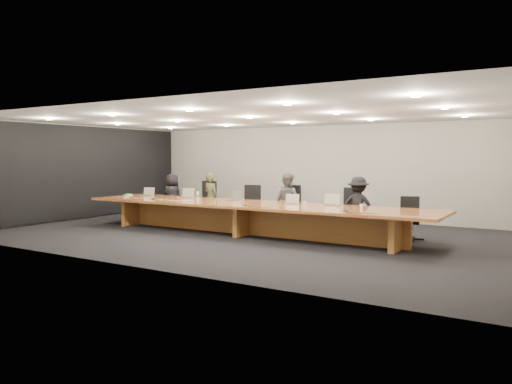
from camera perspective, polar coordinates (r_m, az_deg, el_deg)
ground at (r=11.97m, az=-0.76°, el=-4.86°), size 12.00×12.00×0.00m
back_wall at (r=15.36m, az=7.30°, el=2.31°), size 12.00×0.02×2.80m
left_wall_panel at (r=15.85m, az=-19.20°, el=2.07°), size 0.08×7.84×2.74m
conference_table at (r=11.90m, az=-0.76°, el=-2.39°), size 9.00×1.80×0.75m
chair_far_left at (r=15.14m, az=-10.42°, el=-0.92°), size 0.69×0.69×1.13m
chair_left at (r=14.30m, az=-5.95°, el=-1.04°), size 0.63×0.63×1.19m
chair_mid_left at (r=13.47m, az=-0.74°, el=-1.49°), size 0.66×0.66×1.11m
chair_mid_right at (r=12.76m, az=3.61°, el=-1.70°), size 0.65×0.65×1.16m
chair_right at (r=12.06m, az=10.36°, el=-2.14°), size 0.69×0.69×1.14m
chair_far_right at (r=11.58m, az=17.12°, el=-2.87°), size 0.61×0.61×0.99m
person_a at (r=14.96m, az=-9.55°, el=-0.53°), size 0.72×0.53×1.36m
person_b at (r=14.04m, az=-5.17°, el=-0.69°), size 0.56×0.42×1.40m
person_c at (r=12.76m, az=3.60°, el=-1.06°), size 0.78×0.66×1.45m
person_d at (r=11.95m, az=11.60°, el=-1.60°), size 0.97×0.65×1.39m
laptop_a at (r=14.32m, az=-12.32°, el=0.03°), size 0.38×0.32×0.25m
laptop_b at (r=13.44m, az=-8.03°, el=-0.11°), size 0.39×0.31×0.28m
laptop_c at (r=12.50m, az=-2.68°, el=-0.42°), size 0.40×0.34×0.27m
laptop_d at (r=11.63m, az=4.12°, el=-0.81°), size 0.37×0.32×0.25m
laptop_e at (r=11.32m, az=8.50°, el=-0.88°), size 0.38×0.29×0.28m
water_bottle at (r=12.81m, az=-6.68°, el=-0.44°), size 0.09×0.09×0.22m
amber_mug at (r=13.13m, az=-9.02°, el=-0.63°), size 0.10×0.10×0.09m
paper_cup_near at (r=11.44m, az=5.63°, el=-1.28°), size 0.09×0.09×0.09m
paper_cup_far at (r=10.88m, az=11.95°, el=-1.61°), size 0.08×0.08×0.10m
notepad at (r=14.81m, az=-14.39°, el=-0.34°), size 0.25×0.21×0.01m
lime_gadget at (r=14.82m, az=-14.35°, el=-0.26°), size 0.19×0.12×0.03m
av_box at (r=14.01m, az=-14.84°, el=-0.55°), size 0.25×0.20×0.03m
mic_left at (r=13.24m, az=-11.74°, el=-0.75°), size 0.18×0.18×0.03m
mic_center at (r=11.23m, az=-1.32°, el=-1.52°), size 0.15×0.15×0.03m
mic_right at (r=10.17m, az=10.18°, el=-2.15°), size 0.14×0.14×0.03m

